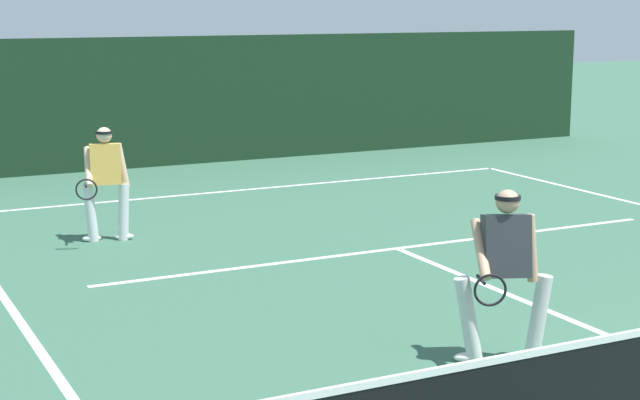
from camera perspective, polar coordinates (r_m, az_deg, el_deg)
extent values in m
cube|color=white|center=(18.34, -3.79, 0.62)|extent=(10.46, 0.10, 0.01)
cube|color=white|center=(13.92, 4.34, -2.73)|extent=(8.53, 0.10, 0.01)
cube|color=white|center=(11.36, 12.88, -6.17)|extent=(0.10, 6.40, 0.01)
cylinder|color=silver|center=(9.75, 12.17, -6.50)|extent=(0.28, 0.23, 0.83)
cylinder|color=silver|center=(9.58, 8.35, -6.68)|extent=(0.33, 0.25, 0.84)
ellipsoid|color=white|center=(9.86, 12.09, -8.53)|extent=(0.28, 0.20, 0.09)
ellipsoid|color=white|center=(9.70, 8.29, -8.74)|extent=(0.28, 0.20, 0.09)
cube|color=#2D3338|center=(9.47, 10.42, -2.55)|extent=(0.51, 0.45, 0.61)
cylinder|color=tan|center=(9.54, 11.79, -2.67)|extent=(0.18, 0.15, 0.64)
cylinder|color=tan|center=(9.42, 9.03, -2.74)|extent=(0.29, 0.53, 0.50)
sphere|color=tan|center=(9.39, 10.51, -0.08)|extent=(0.22, 0.22, 0.22)
cylinder|color=black|center=(9.38, 10.52, 0.15)|extent=(0.31, 0.31, 0.04)
cylinder|color=black|center=(9.23, 9.04, -4.45)|extent=(0.13, 0.25, 0.03)
torus|color=black|center=(8.91, 9.55, -5.02)|extent=(0.28, 0.13, 0.29)
cylinder|color=silver|center=(14.59, -10.99, -0.65)|extent=(0.21, 0.18, 0.82)
cylinder|color=silver|center=(14.57, -12.77, -0.73)|extent=(0.23, 0.19, 0.82)
ellipsoid|color=white|center=(14.66, -10.93, -2.03)|extent=(0.28, 0.16, 0.09)
ellipsoid|color=white|center=(14.65, -12.71, -2.12)|extent=(0.28, 0.16, 0.09)
cube|color=#E5B24C|center=(14.46, -11.99, 1.99)|extent=(0.46, 0.34, 0.58)
cylinder|color=beige|center=(14.47, -11.06, 1.93)|extent=(0.21, 0.14, 0.63)
cylinder|color=beige|center=(14.45, -12.91, 1.84)|extent=(0.20, 0.49, 0.53)
sphere|color=beige|center=(14.40, -12.05, 3.60)|extent=(0.22, 0.22, 0.22)
cylinder|color=black|center=(14.40, -12.06, 3.75)|extent=(0.28, 0.28, 0.04)
cylinder|color=black|center=(14.24, -13.04, 0.82)|extent=(0.09, 0.26, 0.03)
torus|color=black|center=(13.91, -13.00, 0.58)|extent=(0.29, 0.09, 0.29)
sphere|color=#D1E033|center=(8.95, 8.48, -10.55)|extent=(0.07, 0.07, 0.07)
cube|color=#16311C|center=(21.23, -7.35, 5.57)|extent=(20.12, 0.12, 2.64)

